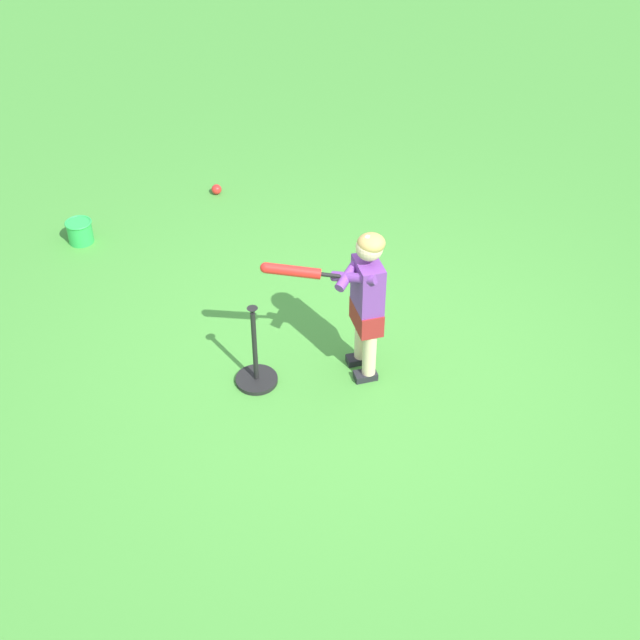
% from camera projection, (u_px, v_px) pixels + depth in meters
% --- Properties ---
extents(ground_plane, '(40.00, 40.00, 0.00)m').
position_uv_depth(ground_plane, '(346.00, 367.00, 5.98)').
color(ground_plane, '#479338').
extents(child_batter, '(0.32, 0.78, 1.08)m').
position_uv_depth(child_batter, '(363.00, 293.00, 5.55)').
color(child_batter, '#232328').
rests_on(child_batter, ground).
extents(play_ball_midfield, '(0.09, 0.09, 0.09)m').
position_uv_depth(play_ball_midfield, '(217.00, 189.00, 7.71)').
color(play_ball_midfield, red).
rests_on(play_ball_midfield, ground).
extents(batting_tee, '(0.28, 0.28, 0.62)m').
position_uv_depth(batting_tee, '(256.00, 370.00, 5.80)').
color(batting_tee, black).
rests_on(batting_tee, ground).
extents(toy_bucket, '(0.22, 0.22, 0.19)m').
position_uv_depth(toy_bucket, '(80.00, 231.00, 7.09)').
color(toy_bucket, green).
rests_on(toy_bucket, ground).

